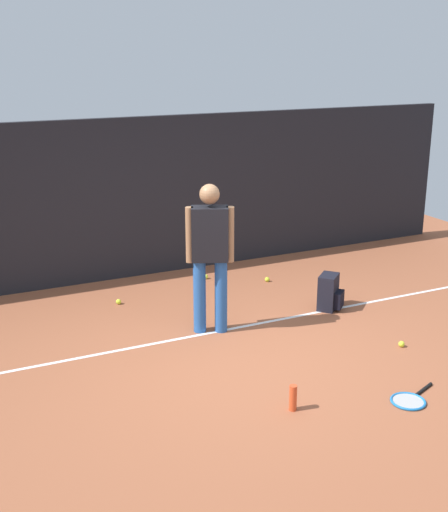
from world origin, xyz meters
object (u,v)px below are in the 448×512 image
Objects in this scene: backpack at (329,293)px; tennis_ball_mid_court at (206,277)px; tennis_ball_near_player at (402,344)px; tennis_player at (210,250)px; water_bottle at (293,398)px; tennis_racket at (410,400)px; tennis_ball_by_fence at (267,279)px; tennis_ball_far_left at (119,302)px.

tennis_ball_mid_court is at bearing 77.06° from backpack.
backpack is at bearing 94.27° from tennis_ball_near_player.
tennis_player is 1.77m from backpack.
water_bottle is (-1.64, -1.88, -0.09)m from backpack.
tennis_racket is 3.89m from tennis_ball_mid_court.
tennis_player is 2.01m from tennis_ball_mid_court.
tennis_ball_near_player reaches higher than tennis_racket.
tennis_racket is at bearing -125.94° from tennis_ball_near_player.
tennis_ball_by_fence is at bearing 96.99° from tennis_ball_near_player.
tennis_ball_mid_court is 1.43m from tennis_ball_far_left.
water_bottle reaches higher than tennis_ball_by_fence.
water_bottle is at bearing -173.20° from backpack.
backpack is at bearing -28.65° from tennis_ball_far_left.
water_bottle reaches higher than tennis_ball_far_left.
backpack is at bearing -126.87° from tennis_racket.
tennis_ball_far_left is at bearing -163.59° from tennis_ball_mid_court.
tennis_ball_by_fence is 0.27× the size of water_bottle.
tennis_ball_by_fence is 3.40m from water_bottle.
tennis_racket is 9.61× the size of tennis_ball_far_left.
tennis_player reaches higher than tennis_ball_by_fence.
tennis_player is 1.71m from tennis_ball_far_left.
tennis_player is at bearing -112.03° from tennis_ball_mid_court.
tennis_racket is at bearing -63.78° from tennis_ball_far_left.
tennis_player is at bearing -60.50° from tennis_ball_far_left.
tennis_player reaches higher than tennis_ball_far_left.
tennis_player is 25.76× the size of tennis_ball_mid_court.
backpack is 1.91m from tennis_ball_mid_court.
tennis_ball_near_player is at bearing -83.01° from tennis_ball_by_fence.
tennis_ball_mid_court is (-0.72, 0.47, 0.00)m from tennis_ball_by_fence.
water_bottle reaches higher than tennis_ball_mid_court.
tennis_ball_mid_court reaches higher than tennis_racket.
tennis_player reaches higher than backpack.
backpack reaches higher than tennis_ball_near_player.
tennis_ball_near_player is at bearing -147.69° from tennis_racket.
tennis_player is at bearing 137.57° from backpack.
tennis_player reaches higher than water_bottle.
tennis_player is 2.07m from water_bottle.
backpack is 6.67× the size of tennis_ball_by_fence.
tennis_ball_far_left is at bearing 178.36° from tennis_ball_by_fence.
tennis_ball_by_fence is 2.10m from tennis_ball_far_left.
tennis_ball_near_player is at bearing -127.82° from backpack.
tennis_ball_near_player and tennis_ball_by_fence have the same top height.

